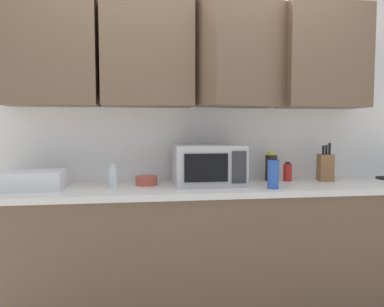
% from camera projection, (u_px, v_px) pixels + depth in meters
% --- Properties ---
extents(wall_back_with_cabinets, '(3.52, 0.55, 2.60)m').
position_uv_depth(wall_back_with_cabinets, '(192.00, 90.00, 2.72)').
color(wall_back_with_cabinets, white).
rests_on(wall_back_with_cabinets, ground_plane).
extents(counter_run, '(2.65, 0.63, 0.90)m').
position_uv_depth(counter_run, '(197.00, 249.00, 2.57)').
color(counter_run, brown).
rests_on(counter_run, ground_plane).
extents(microwave, '(0.48, 0.37, 0.28)m').
position_uv_depth(microwave, '(208.00, 165.00, 2.58)').
color(microwave, '#B7B7BC').
rests_on(microwave, counter_run).
extents(dish_rack, '(0.38, 0.30, 0.12)m').
position_uv_depth(dish_rack, '(34.00, 180.00, 2.39)').
color(dish_rack, silver).
rests_on(dish_rack, counter_run).
extents(knife_block, '(0.12, 0.14, 0.29)m').
position_uv_depth(knife_block, '(325.00, 167.00, 2.77)').
color(knife_block, brown).
rests_on(knife_block, counter_run).
extents(bottle_blue_cleaner, '(0.08, 0.08, 0.22)m').
position_uv_depth(bottle_blue_cleaner, '(273.00, 173.00, 2.42)').
color(bottle_blue_cleaner, '#2D56B7').
rests_on(bottle_blue_cleaner, counter_run).
extents(bottle_red_sauce, '(0.06, 0.06, 0.14)m').
position_uv_depth(bottle_red_sauce, '(288.00, 172.00, 2.76)').
color(bottle_red_sauce, red).
rests_on(bottle_red_sauce, counter_run).
extents(bottle_clear_tall, '(0.06, 0.06, 0.16)m').
position_uv_depth(bottle_clear_tall, '(113.00, 177.00, 2.45)').
color(bottle_clear_tall, silver).
rests_on(bottle_clear_tall, counter_run).
extents(bottle_soy_dark, '(0.08, 0.08, 0.22)m').
position_uv_depth(bottle_soy_dark, '(271.00, 167.00, 2.78)').
color(bottle_soy_dark, black).
rests_on(bottle_soy_dark, counter_run).
extents(bowl_ceramic_small, '(0.15, 0.15, 0.06)m').
position_uv_depth(bowl_ceramic_small, '(146.00, 180.00, 2.57)').
color(bowl_ceramic_small, '#B24C3D').
rests_on(bowl_ceramic_small, counter_run).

